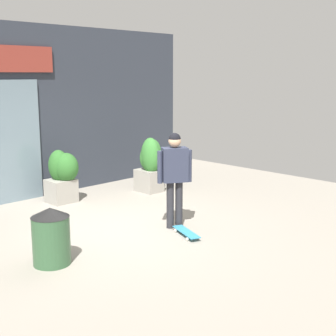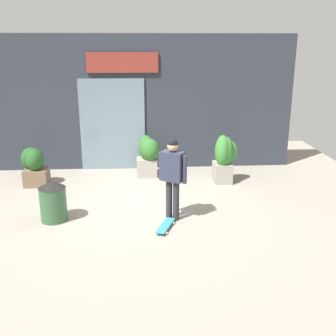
{
  "view_description": "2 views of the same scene",
  "coord_description": "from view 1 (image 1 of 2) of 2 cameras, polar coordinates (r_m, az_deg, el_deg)",
  "views": [
    {
      "loc": [
        -5.2,
        -6.3,
        2.69
      ],
      "look_at": [
        0.51,
        -0.62,
        1.08
      ],
      "focal_mm": 50.47,
      "sensor_mm": 36.0,
      "label": 1
    },
    {
      "loc": [
        -0.01,
        -8.33,
        3.47
      ],
      "look_at": [
        0.51,
        -0.62,
        1.08
      ],
      "focal_mm": 42.95,
      "sensor_mm": 36.0,
      "label": 2
    }
  ],
  "objects": [
    {
      "name": "planter_box_right",
      "position": [
        10.25,
        -12.64,
        -0.73
      ],
      "size": [
        0.62,
        0.65,
        1.12
      ],
      "color": "gray",
      "rests_on": "ground_plane"
    },
    {
      "name": "skateboarder",
      "position": [
        8.23,
        0.81,
        -0.27
      ],
      "size": [
        0.54,
        0.45,
        1.7
      ],
      "rotation": [
        0.0,
        0.0,
        -2.12
      ],
      "color": "#28282D",
      "rests_on": "ground_plane"
    },
    {
      "name": "ground_plane",
      "position": [
        8.6,
        -5.35,
        -7.01
      ],
      "size": [
        12.0,
        12.0,
        0.0
      ],
      "primitive_type": "plane",
      "color": "gray"
    },
    {
      "name": "skateboard",
      "position": [
        8.07,
        2.21,
        -7.75
      ],
      "size": [
        0.43,
        0.75,
        0.08
      ],
      "rotation": [
        0.0,
        0.0,
        -1.94
      ],
      "color": "teal",
      "rests_on": "ground_plane"
    },
    {
      "name": "building_facade",
      "position": [
        10.75,
        -16.35,
        6.41
      ],
      "size": [
        8.62,
        0.31,
        3.76
      ],
      "color": "#2D333D",
      "rests_on": "ground_plane"
    },
    {
      "name": "trash_bin",
      "position": [
        7.01,
        -13.95,
        -7.96
      ],
      "size": [
        0.55,
        0.55,
        0.84
      ],
      "color": "#335938",
      "rests_on": "ground_plane"
    },
    {
      "name": "planter_box_mid",
      "position": [
        10.9,
        -2.09,
        0.73
      ],
      "size": [
        0.63,
        0.64,
        1.27
      ],
      "color": "gray",
      "rests_on": "ground_plane"
    }
  ]
}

